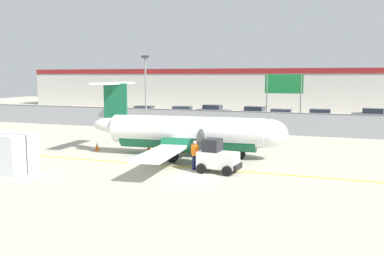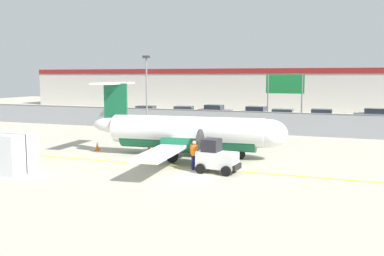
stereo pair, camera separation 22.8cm
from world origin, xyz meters
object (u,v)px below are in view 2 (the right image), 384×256
Objects in this scene: parked_car_2 at (215,111)px; parked_car_6 at (374,115)px; traffic_cone_near_left at (97,146)px; parked_car_0 at (147,112)px; parked_car_5 at (321,116)px; cargo_container at (9,153)px; parked_car_4 at (281,116)px; highway_sign at (285,89)px; parked_car_3 at (257,113)px; traffic_cone_far_left at (166,144)px; commuter_airplane at (190,133)px; traffic_cone_near_right at (149,145)px; baggage_tug at (216,158)px; parked_car_1 at (183,113)px; apron_light_pole at (147,87)px; ground_crew_worker at (194,154)px.

parked_car_2 is 0.99× the size of parked_car_6.
traffic_cone_near_left is 21.99m from parked_car_0.
traffic_cone_near_left is at bearing 59.14° from parked_car_5.
parked_car_5 is at bearing -7.25° from parked_car_2.
parked_car_5 and parked_car_6 have the same top height.
cargo_container is 31.26m from parked_car_4.
highway_sign is at bearing 64.33° from cargo_container.
parked_car_5 is at bearing -5.00° from parked_car_3.
traffic_cone_near_left is 0.15× the size of parked_car_2.
commuter_airplane is at bearing -41.34° from traffic_cone_far_left.
traffic_cone_far_left is at bearing 134.21° from commuter_airplane.
cargo_container is 7.87m from traffic_cone_near_left.
parked_car_6 is (20.23, 34.13, -0.21)m from cargo_container.
parked_car_6 is at bearing 56.57° from traffic_cone_near_right.
baggage_tug reaches higher than parked_car_5.
traffic_cone_near_left is 0.15× the size of parked_car_1.
highway_sign is (12.46, 4.19, -0.16)m from apron_light_pole.
traffic_cone_far_left is 0.15× the size of parked_car_4.
cargo_container is at bearing -89.16° from parked_car_2.
highway_sign is at bearing 60.58° from traffic_cone_far_left.
apron_light_pole is 13.15m from highway_sign.
parked_car_6 is at bearing 5.48° from parked_car_2.
baggage_tug reaches higher than traffic_cone_far_left.
highway_sign is at bearing 143.53° from parked_car_1.
traffic_cone_near_right is 0.15× the size of parked_car_5.
highway_sign reaches higher than parked_car_5.
parked_car_1 is at bearing 120.30° from baggage_tug.
commuter_airplane is 11.11m from cargo_container.
apron_light_pole reaches higher than highway_sign.
parked_car_5 is at bearing -172.72° from ground_crew_worker.
parked_car_1 is (-2.08, 22.11, 0.58)m from traffic_cone_near_left.
traffic_cone_near_right is at bearing 152.97° from commuter_airplane.
parked_car_0 is at bearing -130.10° from ground_crew_worker.
traffic_cone_near_left is 0.15× the size of parked_car_4.
traffic_cone_far_left is 14.58m from highway_sign.
parked_car_3 and parked_car_5 have the same top height.
traffic_cone_far_left is at bearing 66.74° from cargo_container.
commuter_airplane is 26.30m from parked_car_2.
parked_car_4 is (9.01, -4.04, 0.00)m from parked_car_2.
parked_car_6 is at bearing 61.12° from cargo_container.
baggage_tug is 25.47m from parked_car_4.
highway_sign is (4.66, -9.85, 3.24)m from parked_car_3.
traffic_cone_near_left is 1.00× the size of traffic_cone_near_right.
traffic_cone_near_right is 23.99m from parked_car_5.
parked_car_2 is at bearing -137.81° from parked_car_1.
apron_light_pole is (-2.20, -14.95, 3.41)m from parked_car_2.
traffic_cone_far_left is 20.46m from parked_car_1.
parked_car_0 is at bearing 128.77° from baggage_tug.
highway_sign reaches higher than traffic_cone_near_right.
ground_crew_worker is at bearing -71.47° from parked_car_2.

